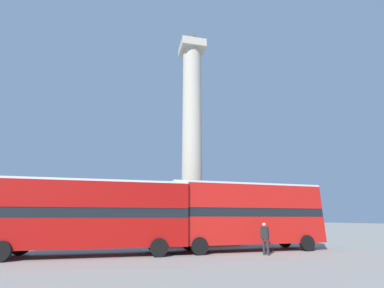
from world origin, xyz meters
name	(u,v)px	position (x,y,z in m)	size (l,w,h in m)	color
ground_plane	(192,243)	(0.00, 0.00, 0.00)	(200.00, 200.00, 0.00)	gray
monument_column	(192,172)	(0.00, 0.00, 6.27)	(6.22, 6.22, 21.33)	#BCB29E
bus_a	(92,213)	(-7.58, -6.42, 2.35)	(11.17, 2.93, 4.23)	#A80F0C
bus_b	(246,213)	(2.41, -6.04, 2.41)	(10.73, 3.12, 4.37)	red
equestrian_statue	(289,224)	(11.44, 2.76, 1.48)	(3.86, 3.08, 5.54)	#BCB29E
street_lamp	(240,209)	(3.72, -1.99, 2.84)	(0.43, 0.43, 4.96)	black
pedestrian_near_lamp	(265,236)	(2.52, -8.35, 1.04)	(0.41, 0.51, 1.82)	#28282D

